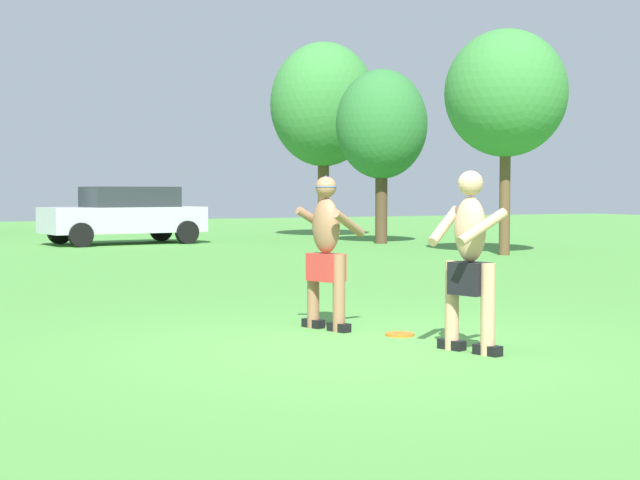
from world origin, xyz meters
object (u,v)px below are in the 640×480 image
at_px(player_in_black, 469,258).
at_px(tree_right_field, 323,105).
at_px(frisbee, 400,334).
at_px(car_silver_near_post, 125,214).
at_px(player_with_cap, 326,246).
at_px(tree_left_field, 382,125).
at_px(tree_behind_players, 506,94).

relative_size(player_in_black, tree_right_field, 0.27).
xyz_separation_m(frisbee, car_silver_near_post, (2.10, 17.77, 0.81)).
relative_size(player_in_black, car_silver_near_post, 0.37).
height_order(car_silver_near_post, tree_right_field, tree_right_field).
relative_size(player_with_cap, frisbee, 5.51).
height_order(tree_left_field, tree_right_field, tree_right_field).
distance_m(tree_left_field, tree_right_field, 4.13).
bearing_deg(tree_behind_players, player_in_black, -129.27).
relative_size(frisbee, tree_behind_players, 0.06).
bearing_deg(player_with_cap, frisbee, -57.41).
height_order(player_with_cap, tree_right_field, tree_right_field).
relative_size(player_with_cap, tree_behind_players, 0.32).
bearing_deg(player_in_black, tree_behind_players, 50.73).
height_order(frisbee, tree_right_field, tree_right_field).
distance_m(player_in_black, tree_right_field, 21.92).
height_order(player_in_black, car_silver_near_post, player_in_black).
height_order(player_with_cap, tree_left_field, tree_left_field).
relative_size(player_in_black, tree_left_field, 0.34).
bearing_deg(car_silver_near_post, player_in_black, -96.26).
bearing_deg(frisbee, tree_left_field, 59.97).
distance_m(frisbee, tree_behind_players, 13.14).
xyz_separation_m(player_with_cap, player_in_black, (0.49, -1.85, -0.02)).
xyz_separation_m(tree_left_field, tree_right_field, (0.26, 4.03, 0.89)).
xyz_separation_m(tree_left_field, tree_behind_players, (0.07, -5.38, 0.38)).
xyz_separation_m(player_with_cap, tree_right_field, (9.21, 17.98, 3.29)).
bearing_deg(car_silver_near_post, tree_behind_players, -52.75).
height_order(player_in_black, tree_left_field, tree_left_field).
bearing_deg(car_silver_near_post, frisbee, -96.74).
bearing_deg(tree_behind_players, tree_left_field, 90.70).
height_order(tree_left_field, tree_behind_players, tree_behind_players).
bearing_deg(player_with_cap, tree_behind_players, 43.57).
bearing_deg(tree_left_field, tree_right_field, 86.25).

